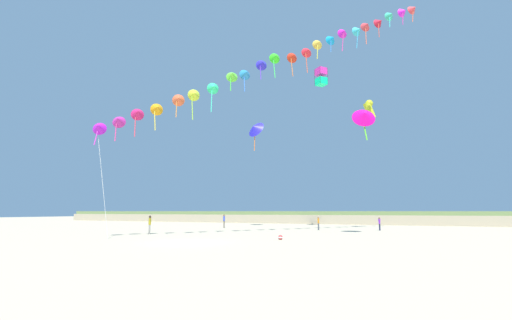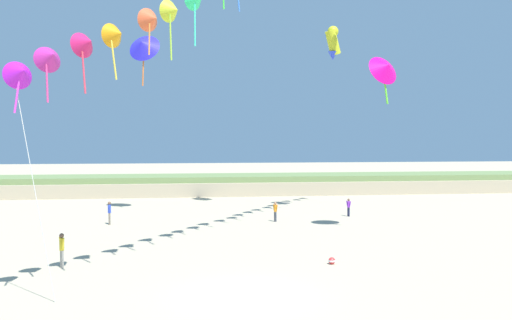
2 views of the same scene
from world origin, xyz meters
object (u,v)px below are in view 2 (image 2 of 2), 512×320
large_kite_mid_trail (333,41)px  large_kite_high_solo (386,68)px  person_mid_center (109,211)px  large_kite_outer_drift (143,45)px  person_far_left (349,206)px  beach_ball (332,261)px  person_near_left (275,210)px  person_near_right (62,248)px

large_kite_mid_trail → large_kite_high_solo: bearing=-87.2°
person_mid_center → large_kite_outer_drift: 14.43m
person_mid_center → large_kite_high_solo: size_ratio=0.49×
person_far_left → beach_ball: 17.62m
large_kite_mid_trail → large_kite_high_solo: (0.55, -11.34, -3.72)m
beach_ball → person_far_left: bearing=70.3°
large_kite_mid_trail → large_kite_outer_drift: large_kite_mid_trail is taller
person_near_left → beach_ball: bearing=-87.5°
large_kite_high_solo → large_kite_outer_drift: large_kite_outer_drift is taller
beach_ball → person_near_right: bearing=176.0°
person_near_left → person_far_left: person_near_left is taller
person_near_left → large_kite_mid_trail: (5.85, 4.71, 14.11)m
person_near_left → large_kite_mid_trail: 15.99m
person_near_right → person_mid_center: bearing=88.2°
person_mid_center → large_kite_high_solo: 22.75m
large_kite_mid_trail → beach_ball: large_kite_mid_trail is taller
person_near_left → person_near_right: (-13.16, -13.54, 0.12)m
large_kite_mid_trail → person_near_left: bearing=-141.2°
person_far_left → large_kite_outer_drift: bearing=170.1°
large_kite_mid_trail → person_far_left: bearing=-74.8°
person_mid_center → large_kite_high_solo: (19.12, -6.81, 10.27)m
person_far_left → large_kite_mid_trail: large_kite_mid_trail is taller
person_near_left → person_far_left: (6.56, 2.08, -0.03)m
person_near_right → beach_ball: person_near_right is taller
person_mid_center → large_kite_mid_trail: bearing=13.7°
person_near_left → large_kite_outer_drift: bearing=154.3°
person_mid_center → large_kite_outer_drift: large_kite_outer_drift is taller
person_near_left → large_kite_outer_drift: size_ratio=0.32×
person_near_right → large_kite_mid_trail: large_kite_mid_trail is taller
person_near_right → large_kite_mid_trail: (19.01, 18.25, 13.99)m
beach_ball → large_kite_mid_trail: bearing=74.8°
large_kite_mid_trail → beach_ball: size_ratio=8.20×
large_kite_outer_drift → beach_ball: bearing=-60.4°
person_near_right → large_kite_high_solo: large_kite_high_solo is taller
person_near_left → large_kite_high_solo: size_ratio=0.43×
person_mid_center → large_kite_outer_drift: bearing=65.5°
large_kite_mid_trail → person_mid_center: bearing=-166.3°
large_kite_outer_drift → beach_ball: size_ratio=13.27×
person_mid_center → large_kite_high_solo: bearing=-19.6°
person_near_right → person_mid_center: (0.44, 13.72, -0.00)m
person_near_left → person_near_right: 18.88m
person_near_right → person_mid_center: person_near_right is taller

